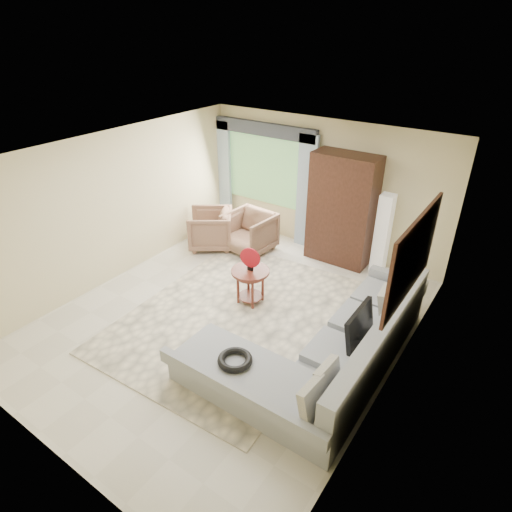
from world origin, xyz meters
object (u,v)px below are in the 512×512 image
Objects in this scene: coffee_table at (250,286)px; armchair_right at (249,232)px; floor_lamp at (382,234)px; armoire at (342,210)px; tv_screen at (360,326)px; armchair_left at (211,229)px; potted_plant at (221,223)px; sectional_sofa at (329,355)px.

coffee_table is 1.84m from armchair_right.
armchair_right is 2.57m from floor_lamp.
coffee_table is at bearing -104.08° from armoire.
armchair_left is at bearing 157.17° from tv_screen.
tv_screen is at bearing -26.53° from armchair_right.
potted_plant is at bearing 139.34° from coffee_table.
armoire is 1.40× the size of floor_lamp.
armchair_left is 1.61× the size of potted_plant.
armoire is at bearing 77.83° from armchair_left.
armchair_left is (-1.84, 1.18, 0.07)m from coffee_table.
floor_lamp is at bearing 8.31° from potted_plant.
sectional_sofa is 3.24m from armoire.
armoire is (-1.23, 2.90, 0.77)m from sectional_sofa.
armchair_left is 0.82m from armchair_right.
armchair_left is 0.61m from potted_plant.
armchair_right is 0.60× the size of floor_lamp.
tv_screen is at bearing -60.35° from armoire.
floor_lamp is (1.35, 2.24, 0.42)m from coffee_table.
tv_screen is 3.05m from armoire.
armchair_right reaches higher than potted_plant.
tv_screen is 0.85× the size of armchair_left.
armchair_right is at bearing 148.25° from tv_screen.
floor_lamp reaches higher than tv_screen.
coffee_table is 0.42× the size of floor_lamp.
armchair_left is at bearing -153.13° from armchair_right.
armchair_left is (-3.89, 1.64, -0.33)m from tv_screen.
armoire reaches higher than armchair_left.
coffee_table reaches higher than potted_plant.
armoire is at bearing 113.06° from sectional_sofa.
sectional_sofa is 3.61m from armchair_right.
sectional_sofa is at bearing 27.46° from armchair_left.
armoire reaches higher than armchair_right.
armchair_right reaches higher than armchair_left.
floor_lamp is at bearing 58.96° from coffee_table.
sectional_sofa is 2.31× the size of floor_lamp.
floor_lamp is at bearing 73.50° from armchair_left.
sectional_sofa is at bearing -66.94° from armoire.
floor_lamp is (2.43, 0.76, 0.34)m from armchair_right.
tv_screen is 0.49× the size of floor_lamp.
armchair_left is 3.38m from floor_lamp.
tv_screen is 1.19× the size of coffee_table.
sectional_sofa is 1.92m from coffee_table.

